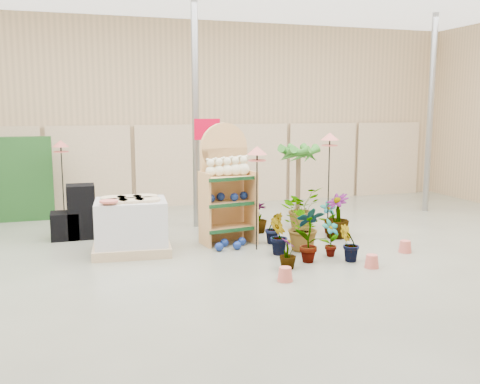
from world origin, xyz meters
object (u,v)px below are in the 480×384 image
object	(u,v)px
pallet_stack	(131,226)
potted_plant_2	(303,227)
display_shelf	(226,188)
bird_table_front	(257,154)

from	to	relation	value
pallet_stack	potted_plant_2	bearing A→B (deg)	-10.09
display_shelf	pallet_stack	distance (m)	1.80
display_shelf	pallet_stack	bearing A→B (deg)	178.91
potted_plant_2	pallet_stack	bearing A→B (deg)	164.60
pallet_stack	display_shelf	bearing A→B (deg)	13.22
pallet_stack	bird_table_front	xyz separation A→B (m)	(2.06, -0.45, 1.19)
display_shelf	bird_table_front	xyz separation A→B (m)	(0.35, -0.69, 0.66)
display_shelf	potted_plant_2	distance (m)	1.57
bird_table_front	potted_plant_2	world-z (taller)	bird_table_front
pallet_stack	potted_plant_2	xyz separation A→B (m)	(2.77, -0.76, -0.03)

